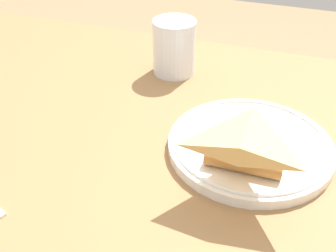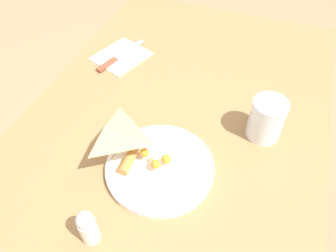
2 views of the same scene
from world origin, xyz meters
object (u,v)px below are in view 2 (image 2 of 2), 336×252
Objects in this scene: milk_glass at (266,121)px; butter_knife at (119,57)px; napkin_folded at (121,56)px; plate_pizza at (158,166)px; dining_table at (172,148)px; salt_shaker at (88,227)px.

milk_glass is 0.53× the size of butter_knife.
milk_glass is at bearing -109.89° from napkin_folded.
milk_glass is (0.19, -0.21, 0.03)m from plate_pizza.
dining_table is at bearing -111.36° from butter_knife.
salt_shaker is at bearing 161.96° from plate_pizza.
dining_table is at bearing -130.64° from napkin_folded.
salt_shaker is at bearing -141.72° from butter_knife.
napkin_folded is at bearing 0.00° from butter_knife.
dining_table is 4.98× the size of plate_pizza.
plate_pizza is 0.29m from milk_glass.
dining_table is 0.38m from salt_shaker.
butter_knife is (-0.01, 0.00, 0.00)m from napkin_folded.
napkin_folded reaches higher than dining_table.
plate_pizza reaches higher than butter_knife.
plate_pizza is at bearing -172.66° from dining_table.
butter_knife is at bearing 20.75° from salt_shaker.
dining_table is at bearing 7.34° from plate_pizza.
napkin_folded is 0.01m from butter_knife.
napkin_folded is at bearing 49.36° from dining_table.
butter_knife is 2.22× the size of salt_shaker.
salt_shaker is (-0.35, 0.05, 0.16)m from dining_table.
plate_pizza is (-0.15, -0.02, 0.12)m from dining_table.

